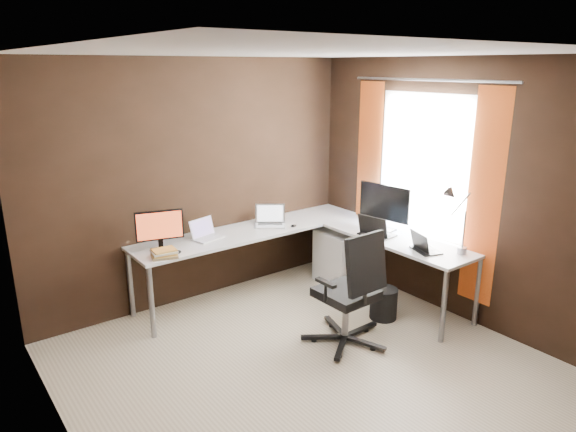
# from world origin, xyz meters

# --- Properties ---
(room) EXTENTS (3.60, 3.60, 2.50)m
(room) POSITION_xyz_m (0.34, 0.07, 1.28)
(room) COLOR #C4B698
(room) RESTS_ON ground
(desk) EXTENTS (2.65, 2.25, 0.73)m
(desk) POSITION_xyz_m (0.84, 1.04, 0.68)
(desk) COLOR white
(desk) RESTS_ON ground
(drawer_pedestal) EXTENTS (0.42, 0.50, 0.60)m
(drawer_pedestal) POSITION_xyz_m (1.43, 1.15, 0.30)
(drawer_pedestal) COLOR white
(drawer_pedestal) RESTS_ON ground
(monitor_left) EXTENTS (0.43, 0.18, 0.39)m
(monitor_left) POSITION_xyz_m (-0.58, 1.49, 0.95)
(monitor_left) COLOR black
(monitor_left) RESTS_ON desk
(monitor_right) EXTENTS (0.18, 0.60, 0.49)m
(monitor_right) POSITION_xyz_m (1.56, 0.65, 1.01)
(monitor_right) COLOR black
(monitor_right) RESTS_ON desk
(laptop_white) EXTENTS (0.34, 0.27, 0.20)m
(laptop_white) POSITION_xyz_m (-0.08, 1.54, 0.77)
(laptop_white) COLOR white
(laptop_white) RESTS_ON desk
(laptop_silver) EXTENTS (0.40, 0.38, 0.22)m
(laptop_silver) POSITION_xyz_m (0.71, 1.52, 0.78)
(laptop_silver) COLOR silver
(laptop_silver) RESTS_ON desk
(laptop_black_big) EXTENTS (0.29, 0.37, 0.23)m
(laptop_black_big) POSITION_xyz_m (1.35, 0.56, 0.78)
(laptop_black_big) COLOR black
(laptop_black_big) RESTS_ON desk
(laptop_black_small) EXTENTS (0.28, 0.33, 0.19)m
(laptop_black_small) POSITION_xyz_m (1.38, -0.03, 0.77)
(laptop_black_small) COLOR black
(laptop_black_small) RESTS_ON desk
(book_stack) EXTENTS (0.28, 0.24, 0.07)m
(book_stack) POSITION_xyz_m (-0.63, 1.30, 0.77)
(book_stack) COLOR #967C50
(book_stack) RESTS_ON desk
(mouse_left) EXTENTS (0.11, 0.09, 0.04)m
(mouse_left) POSITION_xyz_m (-0.51, 1.30, 0.75)
(mouse_left) COLOR black
(mouse_left) RESTS_ON desk
(mouse_corner) EXTENTS (0.08, 0.06, 0.03)m
(mouse_corner) POSITION_xyz_m (0.86, 1.30, 0.74)
(mouse_corner) COLOR black
(mouse_corner) RESTS_ON desk
(desk_lamp) EXTENTS (0.20, 0.23, 0.63)m
(desk_lamp) POSITION_xyz_m (1.55, -0.22, 1.13)
(desk_lamp) COLOR slate
(desk_lamp) RESTS_ON desk
(office_chair) EXTENTS (0.60, 0.60, 1.07)m
(office_chair) POSITION_xyz_m (0.55, 0.09, 0.31)
(office_chair) COLOR black
(office_chair) RESTS_ON ground
(wastebasket) EXTENTS (0.29, 0.29, 0.31)m
(wastebasket) POSITION_xyz_m (1.16, 0.23, 0.15)
(wastebasket) COLOR black
(wastebasket) RESTS_ON ground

